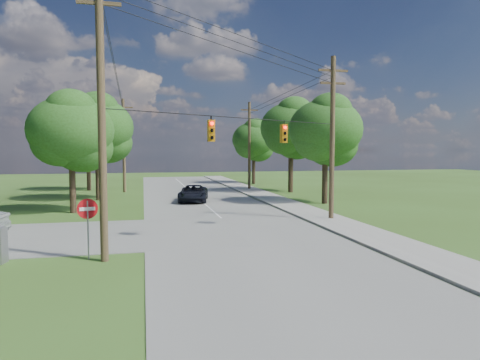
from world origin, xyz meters
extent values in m
plane|color=#37561C|center=(0.00, 0.00, 0.00)|extent=(140.00, 140.00, 0.00)
cube|color=gray|center=(2.00, 5.00, 0.01)|extent=(10.00, 100.00, 0.03)
cube|color=#A7A59C|center=(8.70, 5.00, 0.06)|extent=(2.60, 100.00, 0.12)
cylinder|color=brown|center=(-4.60, 0.40, 6.00)|extent=(0.32, 0.32, 12.00)
cube|color=brown|center=(-4.60, 0.40, 10.30)|extent=(1.70, 0.12, 0.14)
cylinder|color=brown|center=(8.90, 8.00, 5.25)|extent=(0.32, 0.32, 10.50)
cube|color=brown|center=(8.90, 8.00, 9.60)|extent=(2.00, 0.12, 0.14)
cube|color=brown|center=(8.90, 8.00, 8.80)|extent=(1.70, 0.12, 0.14)
cylinder|color=brown|center=(8.90, 30.00, 5.00)|extent=(0.32, 0.32, 10.00)
cube|color=brown|center=(8.90, 30.00, 9.10)|extent=(2.00, 0.12, 0.14)
cylinder|color=brown|center=(-5.00, 30.00, 5.00)|extent=(0.32, 0.32, 10.00)
cube|color=brown|center=(-5.00, 30.00, 9.10)|extent=(2.00, 0.12, 0.14)
cylinder|color=black|center=(2.15, 4.20, 10.35)|extent=(13.52, 7.63, 1.53)
cylinder|color=black|center=(2.15, 4.20, 9.95)|extent=(13.52, 7.63, 1.53)
cylinder|color=black|center=(2.15, 4.20, 9.55)|extent=(13.52, 7.63, 1.53)
cylinder|color=black|center=(8.90, 19.00, 9.35)|extent=(0.03, 22.00, 0.53)
cylinder|color=black|center=(-4.80, 15.20, 10.10)|extent=(0.43, 29.60, 2.03)
cylinder|color=black|center=(8.90, 19.00, 8.95)|extent=(0.03, 22.00, 0.53)
cylinder|color=black|center=(-4.80, 15.20, 9.70)|extent=(0.43, 29.60, 2.03)
cylinder|color=black|center=(2.15, 4.20, 6.20)|extent=(13.52, 7.63, 0.04)
cube|color=#C77B0B|center=(0.26, 3.02, 5.48)|extent=(0.32, 0.22, 1.05)
sphere|color=#FF0C05|center=(0.26, 2.88, 5.83)|extent=(0.17, 0.17, 0.17)
cube|color=#C77B0B|center=(0.26, 3.26, 5.48)|extent=(0.32, 0.22, 1.05)
sphere|color=#FF0C05|center=(0.26, 3.40, 5.83)|extent=(0.17, 0.17, 0.17)
cube|color=#C77B0B|center=(4.85, 5.60, 5.48)|extent=(0.32, 0.22, 1.05)
sphere|color=#FF0C05|center=(4.85, 5.46, 5.83)|extent=(0.17, 0.17, 0.17)
cube|color=#C77B0B|center=(4.85, 5.84, 5.48)|extent=(0.32, 0.22, 1.05)
sphere|color=#FF0C05|center=(4.85, 5.98, 5.83)|extent=(0.17, 0.17, 0.17)
cylinder|color=#3B2A1D|center=(-8.00, 15.00, 1.57)|extent=(0.45, 0.45, 3.15)
ellipsoid|color=#244A16|center=(-8.00, 15.00, 5.94)|extent=(6.00, 6.00, 4.92)
cylinder|color=#3B2A1D|center=(-7.00, 23.00, 1.75)|extent=(0.50, 0.50, 3.50)
ellipsoid|color=#244A16|center=(-7.00, 23.00, 6.60)|extent=(6.40, 6.40, 5.25)
cylinder|color=#3B2A1D|center=(-9.00, 33.00, 1.66)|extent=(0.48, 0.47, 3.32)
ellipsoid|color=#244A16|center=(-9.00, 33.00, 6.27)|extent=(6.00, 6.00, 4.92)
cylinder|color=#3B2A1D|center=(12.00, 16.00, 1.66)|extent=(0.48, 0.48, 3.32)
ellipsoid|color=#244A16|center=(12.00, 16.00, 6.27)|extent=(6.20, 6.20, 5.08)
cylinder|color=#3B2A1D|center=(12.50, 26.00, 1.84)|extent=(0.52, 0.52, 3.67)
ellipsoid|color=#244A16|center=(12.50, 26.00, 6.93)|extent=(6.60, 6.60, 5.41)
cylinder|color=#3B2A1D|center=(11.50, 38.00, 1.57)|extent=(0.45, 0.45, 3.15)
ellipsoid|color=#244A16|center=(11.50, 38.00, 5.94)|extent=(5.80, 5.80, 4.76)
imported|color=black|center=(1.26, 19.73, 0.75)|extent=(3.30, 5.53, 1.44)
cylinder|color=gray|center=(-5.28, 0.83, 1.22)|extent=(0.07, 0.07, 2.45)
cylinder|color=#B60C13|center=(-5.28, 0.83, 2.11)|extent=(0.82, 0.25, 0.85)
cube|color=white|center=(-5.28, 0.80, 2.11)|extent=(0.60, 0.19, 0.14)
camera|label=1|loc=(-3.00, -17.62, 4.53)|focal=32.00mm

